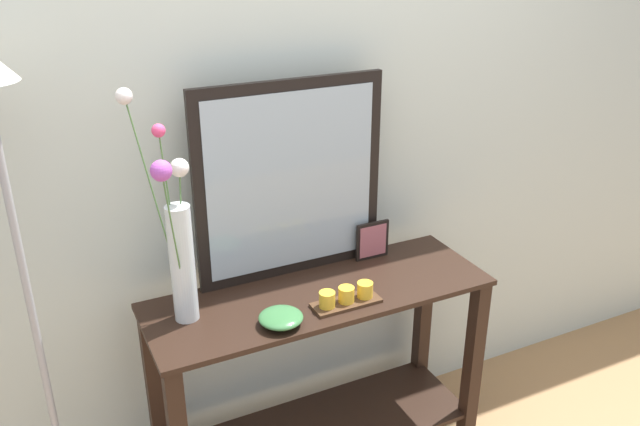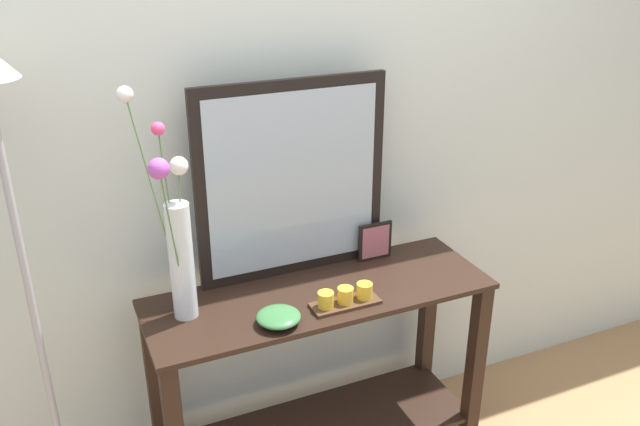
{
  "view_description": "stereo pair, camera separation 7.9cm",
  "coord_description": "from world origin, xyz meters",
  "px_view_note": "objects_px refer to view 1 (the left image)",
  "views": [
    {
      "loc": [
        -0.9,
        -1.84,
        2.06
      ],
      "look_at": [
        0.0,
        0.0,
        1.15
      ],
      "focal_mm": 37.08,
      "sensor_mm": 36.0,
      "label": 1
    },
    {
      "loc": [
        -0.83,
        -1.88,
        2.06
      ],
      "look_at": [
        0.0,
        0.0,
        1.15
      ],
      "focal_mm": 37.08,
      "sensor_mm": 36.0,
      "label": 2
    }
  ],
  "objects_px": {
    "console_table": "(320,368)",
    "floor_lamp": "(18,246)",
    "picture_frame_small": "(372,240)",
    "candle_tray": "(346,297)",
    "mirror_leaning": "(291,181)",
    "tall_vase_left": "(178,242)",
    "decorative_bowl": "(281,318)"
  },
  "relations": [
    {
      "from": "console_table",
      "to": "floor_lamp",
      "type": "height_order",
      "value": "floor_lamp"
    },
    {
      "from": "picture_frame_small",
      "to": "floor_lamp",
      "type": "xyz_separation_m",
      "value": [
        -1.24,
        -0.07,
        0.28
      ]
    },
    {
      "from": "console_table",
      "to": "candle_tray",
      "type": "bearing_deg",
      "value": -69.53
    },
    {
      "from": "mirror_leaning",
      "to": "floor_lamp",
      "type": "bearing_deg",
      "value": -173.22
    },
    {
      "from": "candle_tray",
      "to": "picture_frame_small",
      "type": "relative_size",
      "value": 1.6
    },
    {
      "from": "mirror_leaning",
      "to": "console_table",
      "type": "bearing_deg",
      "value": -81.57
    },
    {
      "from": "tall_vase_left",
      "to": "floor_lamp",
      "type": "distance_m",
      "value": 0.46
    },
    {
      "from": "tall_vase_left",
      "to": "floor_lamp",
      "type": "height_order",
      "value": "floor_lamp"
    },
    {
      "from": "tall_vase_left",
      "to": "mirror_leaning",
      "type": "bearing_deg",
      "value": 17.33
    },
    {
      "from": "mirror_leaning",
      "to": "picture_frame_small",
      "type": "distance_m",
      "value": 0.44
    },
    {
      "from": "console_table",
      "to": "mirror_leaning",
      "type": "distance_m",
      "value": 0.73
    },
    {
      "from": "mirror_leaning",
      "to": "picture_frame_small",
      "type": "height_order",
      "value": "mirror_leaning"
    },
    {
      "from": "mirror_leaning",
      "to": "tall_vase_left",
      "type": "relative_size",
      "value": 0.96
    },
    {
      "from": "candle_tray",
      "to": "decorative_bowl",
      "type": "relative_size",
      "value": 1.65
    },
    {
      "from": "console_table",
      "to": "tall_vase_left",
      "type": "bearing_deg",
      "value": 175.13
    },
    {
      "from": "picture_frame_small",
      "to": "decorative_bowl",
      "type": "xyz_separation_m",
      "value": [
        -0.51,
        -0.28,
        -0.05
      ]
    },
    {
      "from": "mirror_leaning",
      "to": "candle_tray",
      "type": "xyz_separation_m",
      "value": [
        0.07,
        -0.3,
        -0.34
      ]
    },
    {
      "from": "mirror_leaning",
      "to": "decorative_bowl",
      "type": "xyz_separation_m",
      "value": [
        -0.18,
        -0.32,
        -0.34
      ]
    },
    {
      "from": "mirror_leaning",
      "to": "decorative_bowl",
      "type": "height_order",
      "value": "mirror_leaning"
    },
    {
      "from": "tall_vase_left",
      "to": "picture_frame_small",
      "type": "height_order",
      "value": "tall_vase_left"
    },
    {
      "from": "candle_tray",
      "to": "console_table",
      "type": "bearing_deg",
      "value": 110.47
    },
    {
      "from": "candle_tray",
      "to": "picture_frame_small",
      "type": "xyz_separation_m",
      "value": [
        0.25,
        0.26,
        0.05
      ]
    },
    {
      "from": "candle_tray",
      "to": "decorative_bowl",
      "type": "height_order",
      "value": "candle_tray"
    },
    {
      "from": "tall_vase_left",
      "to": "candle_tray",
      "type": "height_order",
      "value": "tall_vase_left"
    },
    {
      "from": "mirror_leaning",
      "to": "candle_tray",
      "type": "distance_m",
      "value": 0.46
    },
    {
      "from": "tall_vase_left",
      "to": "candle_tray",
      "type": "bearing_deg",
      "value": -16.74
    },
    {
      "from": "console_table",
      "to": "picture_frame_small",
      "type": "height_order",
      "value": "picture_frame_small"
    },
    {
      "from": "tall_vase_left",
      "to": "picture_frame_small",
      "type": "xyz_separation_m",
      "value": [
        0.78,
        0.1,
        -0.21
      ]
    },
    {
      "from": "console_table",
      "to": "decorative_bowl",
      "type": "xyz_separation_m",
      "value": [
        -0.21,
        -0.13,
        0.36
      ]
    },
    {
      "from": "console_table",
      "to": "picture_frame_small",
      "type": "relative_size",
      "value": 8.21
    },
    {
      "from": "picture_frame_small",
      "to": "floor_lamp",
      "type": "height_order",
      "value": "floor_lamp"
    },
    {
      "from": "candle_tray",
      "to": "floor_lamp",
      "type": "xyz_separation_m",
      "value": [
        -0.98,
        0.19,
        0.33
      ]
    }
  ]
}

